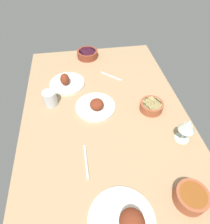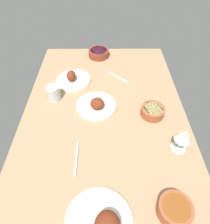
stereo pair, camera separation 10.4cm
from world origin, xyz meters
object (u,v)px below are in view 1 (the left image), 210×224
at_px(bowl_pasta, 151,106).
at_px(fork_loose, 111,76).
at_px(plate_center_main, 126,222).
at_px(wine_glass, 188,126).
at_px(spoon_loose, 86,162).
at_px(water_tumbler, 50,98).
at_px(plate_far_side, 67,82).
at_px(plate_near_viewer, 96,106).
at_px(bowl_soup, 191,197).
at_px(bowl_onions, 87,54).

relative_size(bowl_pasta, fork_loose, 0.78).
distance_m(bowl_pasta, fork_loose, 0.37).
relative_size(plate_center_main, fork_loose, 1.52).
relative_size(wine_glass, fork_loose, 0.85).
bearing_deg(spoon_loose, wine_glass, 95.97).
height_order(plate_center_main, water_tumbler, plate_center_main).
bearing_deg(plate_center_main, fork_loose, -6.62).
bearing_deg(fork_loose, plate_far_side, -130.29).
xyz_separation_m(plate_near_viewer, water_tumbler, (0.07, 0.25, 0.03)).
distance_m(plate_near_viewer, bowl_soup, 0.63).
bearing_deg(wine_glass, bowl_pasta, 21.79).
relative_size(plate_near_viewer, water_tumbler, 2.55).
relative_size(bowl_onions, spoon_loose, 0.90).
distance_m(plate_center_main, spoon_loose, 0.29).
relative_size(plate_near_viewer, bowl_onions, 1.47).
bearing_deg(plate_near_viewer, plate_center_main, -176.62).
height_order(bowl_soup, spoon_loose, bowl_soup).
distance_m(plate_near_viewer, spoon_loose, 0.34).
bearing_deg(wine_glass, bowl_soup, 161.47).
bearing_deg(bowl_onions, bowl_pasta, -152.94).
relative_size(water_tumbler, fork_loose, 0.54).
relative_size(wine_glass, water_tumbler, 1.59).
height_order(plate_far_side, bowl_pasta, plate_far_side).
bearing_deg(fork_loose, water_tumbler, -110.46).
height_order(wine_glass, water_tumbler, wine_glass).
distance_m(bowl_onions, spoon_loose, 0.87).
bearing_deg(water_tumbler, fork_loose, -62.70).
relative_size(plate_center_main, bowl_onions, 1.64).
relative_size(bowl_soup, fork_loose, 0.76).
bearing_deg(spoon_loose, bowl_onions, 173.80).
height_order(bowl_onions, spoon_loose, bowl_onions).
bearing_deg(plate_near_viewer, wine_glass, -124.65).
relative_size(bowl_onions, wine_glass, 1.08).
height_order(bowl_onions, wine_glass, wine_glass).
xyz_separation_m(plate_near_viewer, spoon_loose, (-0.32, 0.08, -0.01)).
height_order(plate_center_main, plate_near_viewer, plate_center_main).
distance_m(plate_center_main, bowl_onions, 1.13).
bearing_deg(bowl_soup, wine_glass, -18.53).
distance_m(plate_far_side, bowl_onions, 0.34).
relative_size(bowl_pasta, bowl_onions, 0.84).
relative_size(bowl_onions, water_tumbler, 1.73).
bearing_deg(wine_glass, plate_center_main, 131.90).
xyz_separation_m(bowl_soup, spoon_loose, (0.22, 0.38, -0.03)).
bearing_deg(plate_near_viewer, spoon_loose, 165.54).
relative_size(bowl_onions, fork_loose, 0.92).
xyz_separation_m(water_tumbler, fork_loose, (0.20, -0.38, -0.04)).
relative_size(plate_near_viewer, fork_loose, 1.36).
bearing_deg(spoon_loose, water_tumbler, -157.95).
bearing_deg(bowl_soup, plate_center_main, 99.23).
height_order(plate_near_viewer, spoon_loose, plate_near_viewer).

